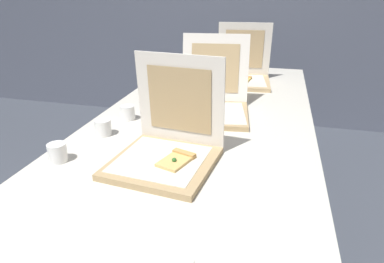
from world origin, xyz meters
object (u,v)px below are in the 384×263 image
Objects in this scene: pizza_box_front at (167,148)px; cup_white_near_center at (103,128)px; pizza_box_middle at (213,103)px; pizza_box_back at (243,74)px; cup_white_near_left at (58,153)px; table at (198,136)px; cup_white_mid at (128,113)px.

pizza_box_front reaches higher than cup_white_near_center.
pizza_box_back reaches higher than pizza_box_middle.
cup_white_near_left is (-0.43, -0.60, -0.02)m from pizza_box_middle.
cup_white_mid is (-0.33, 0.01, 0.07)m from table.
pizza_box_back is (0.10, 0.77, 0.09)m from table.
cup_white_near_center is (-0.32, 0.15, -0.02)m from pizza_box_front.
table is 0.78m from pizza_box_back.
pizza_box_back is 0.87m from cup_white_mid.
pizza_box_back is (0.13, 1.09, 0.00)m from pizza_box_front.
pizza_box_middle is 6.86× the size of cup_white_near_left.
pizza_box_middle is (0.06, 0.51, -0.00)m from pizza_box_front.
cup_white_near_center is (-0.35, -0.17, 0.07)m from table.
pizza_box_front is 1.10m from pizza_box_back.
cup_white_mid is 0.19m from cup_white_near_center.
cup_white_mid is 0.43m from cup_white_near_left.
pizza_box_middle is at bearing -102.72° from pizza_box_back.
cup_white_mid is at bearing 178.28° from table.
cup_white_near_center is at bearing -153.84° from table.
pizza_box_back is at bearing 89.16° from pizza_box_front.
pizza_box_middle reaches higher than cup_white_mid.
cup_white_mid is at bearing 138.19° from pizza_box_front.
pizza_box_front is 0.82× the size of pizza_box_middle.
pizza_box_back is 5.53× the size of cup_white_near_left.
cup_white_near_center is (-0.46, -0.94, -0.02)m from pizza_box_back.
cup_white_mid is 1.00× the size of cup_white_near_left.
cup_white_near_left is 1.00× the size of cup_white_near_center.
table is 0.34m from cup_white_mid.
pizza_box_back is (0.08, 0.58, 0.00)m from pizza_box_middle.
cup_white_near_left reaches higher than table.
pizza_box_middle reaches higher than cup_white_near_left.
pizza_box_front is at bearing -48.05° from cup_white_mid.
cup_white_near_center is (-0.38, -0.36, -0.02)m from pizza_box_middle.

